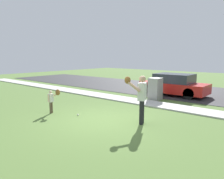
# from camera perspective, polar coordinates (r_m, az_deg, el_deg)

# --- Properties ---
(ground_plane) EXTENTS (48.00, 48.00, 0.00)m
(ground_plane) POSITION_cam_1_polar(r_m,az_deg,el_deg) (11.11, 9.74, -3.87)
(ground_plane) COLOR #567538
(sidewalk_strip) EXTENTS (36.00, 1.20, 0.06)m
(sidewalk_strip) POSITION_cam_1_polar(r_m,az_deg,el_deg) (11.19, 10.00, -3.63)
(sidewalk_strip) COLOR beige
(sidewalk_strip) RESTS_ON ground
(road_surface) EXTENTS (36.00, 6.80, 0.02)m
(road_surface) POSITION_cam_1_polar(r_m,az_deg,el_deg) (15.66, 19.20, -0.48)
(road_surface) COLOR #2D2D30
(road_surface) RESTS_ON ground
(person_adult) EXTENTS (0.67, 0.80, 1.75)m
(person_adult) POSITION_cam_1_polar(r_m,az_deg,el_deg) (7.70, 7.70, -1.37)
(person_adult) COLOR black
(person_adult) RESTS_ON ground
(person_child) EXTENTS (0.43, 0.49, 1.03)m
(person_child) POSITION_cam_1_polar(r_m,az_deg,el_deg) (9.48, -15.49, -2.14)
(person_child) COLOR brown
(person_child) RESTS_ON ground
(baseball) EXTENTS (0.07, 0.07, 0.07)m
(baseball) POSITION_cam_1_polar(r_m,az_deg,el_deg) (8.99, -9.06, -6.67)
(baseball) COLOR white
(baseball) RESTS_ON ground
(utility_cabinet) EXTENTS (0.61, 0.67, 1.23)m
(utility_cabinet) POSITION_cam_1_polar(r_m,az_deg,el_deg) (12.17, 11.45, 0.15)
(utility_cabinet) COLOR gray
(utility_cabinet) RESTS_ON ground
(parked_hatchback_red) EXTENTS (4.00, 1.75, 1.33)m
(parked_hatchback_red) POSITION_cam_1_polar(r_m,az_deg,el_deg) (13.88, 16.16, 1.22)
(parked_hatchback_red) COLOR red
(parked_hatchback_red) RESTS_ON road_surface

